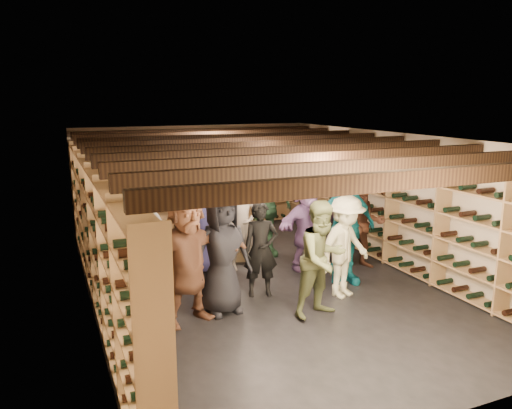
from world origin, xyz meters
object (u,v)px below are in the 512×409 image
at_px(person_10, 264,208).
at_px(person_6, 199,223).
at_px(person_8, 363,224).
at_px(person_7, 243,225).
at_px(person_1, 261,249).
at_px(person_0, 222,254).
at_px(crate_stack_right, 233,251).
at_px(person_11, 307,224).
at_px(person_12, 339,220).
at_px(person_3, 345,247).
at_px(crate_stack_left, 253,240).
at_px(person_4, 345,227).
at_px(person_2, 322,259).
at_px(person_9, 138,227).
at_px(person_5, 187,258).
at_px(crate_loose, 219,246).

bearing_deg(person_10, person_6, -161.80).
bearing_deg(person_8, person_7, 179.68).
relative_size(person_1, person_6, 0.82).
xyz_separation_m(person_0, person_1, (0.75, 0.36, -0.13)).
relative_size(crate_stack_right, person_11, 0.35).
relative_size(crate_stack_right, person_12, 0.37).
height_order(person_1, person_3, person_3).
distance_m(person_6, person_7, 0.78).
xyz_separation_m(crate_stack_left, person_12, (1.39, -0.82, 0.44)).
distance_m(person_4, person_6, 2.47).
xyz_separation_m(person_2, person_11, (0.77, 1.84, -0.01)).
relative_size(crate_stack_left, person_2, 0.41).
distance_m(person_1, person_11, 1.52).
bearing_deg(crate_stack_right, person_3, -68.04).
bearing_deg(person_3, person_7, 99.76).
height_order(person_4, person_8, person_4).
height_order(crate_stack_right, person_4, person_4).
bearing_deg(person_7, person_10, 42.82).
bearing_deg(person_6, person_10, 0.62).
bearing_deg(person_2, person_9, 117.97).
height_order(person_11, person_12, person_11).
relative_size(person_3, person_12, 1.02).
distance_m(crate_stack_left, person_8, 2.11).
xyz_separation_m(person_0, person_3, (1.92, -0.18, -0.08)).
xyz_separation_m(person_2, person_10, (0.36, 2.81, 0.12)).
distance_m(person_2, person_6, 2.57).
distance_m(crate_stack_left, person_5, 3.04).
bearing_deg(person_1, crate_stack_left, 85.31).
bearing_deg(crate_loose, person_10, -43.26).
xyz_separation_m(crate_stack_right, crate_loose, (-0.07, 0.66, -0.08)).
xyz_separation_m(person_0, person_11, (2.02, 1.20, -0.06)).
distance_m(crate_stack_left, person_7, 0.83).
xyz_separation_m(person_4, person_8, (0.73, 0.53, -0.14)).
bearing_deg(person_2, person_11, 55.23).
distance_m(person_0, person_6, 1.71).
bearing_deg(crate_loose, person_8, -44.57).
xyz_separation_m(crate_stack_left, person_2, (-0.13, -2.81, 0.49)).
bearing_deg(crate_stack_left, crate_stack_right, 180.00).
bearing_deg(person_4, person_12, 63.54).
xyz_separation_m(person_6, person_12, (2.59, -0.35, -0.12)).
height_order(person_6, person_9, person_9).
bearing_deg(person_10, person_9, -172.46).
xyz_separation_m(person_4, person_12, (0.55, 1.05, -0.17)).
distance_m(crate_stack_left, crate_loose, 0.85).
xyz_separation_m(crate_loose, person_7, (0.04, -1.20, 0.72)).
bearing_deg(person_1, crate_loose, 100.76).
distance_m(crate_stack_right, person_3, 2.60).
relative_size(person_7, person_11, 0.98).
distance_m(person_2, person_5, 1.86).
bearing_deg(person_8, person_4, -122.45).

